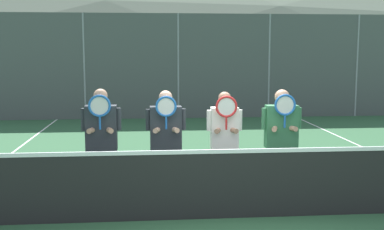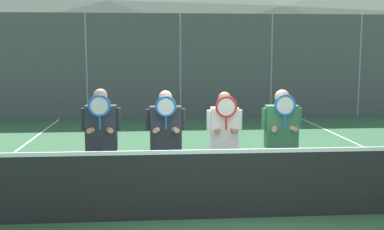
% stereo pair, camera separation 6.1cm
% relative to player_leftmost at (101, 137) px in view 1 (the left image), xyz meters
% --- Properties ---
extents(ground_plane, '(120.00, 120.00, 0.00)m').
position_rel_player_leftmost_xyz_m(ground_plane, '(1.72, -0.72, -1.06)').
color(ground_plane, '#2D5B38').
extents(hill_distant, '(125.78, 69.88, 24.46)m').
position_rel_player_leftmost_xyz_m(hill_distant, '(1.72, 50.04, -1.06)').
color(hill_distant, slate).
rests_on(hill_distant, ground_plane).
extents(clubhouse_building, '(15.38, 5.50, 3.40)m').
position_rel_player_leftmost_xyz_m(clubhouse_building, '(1.17, 17.94, 0.67)').
color(clubhouse_building, beige).
rests_on(clubhouse_building, ground_plane).
extents(fence_back, '(19.20, 0.06, 3.60)m').
position_rel_player_leftmost_xyz_m(fence_back, '(1.72, 9.46, 0.74)').
color(fence_back, gray).
rests_on(fence_back, ground_plane).
extents(tennis_net, '(11.19, 0.09, 1.08)m').
position_rel_player_leftmost_xyz_m(tennis_net, '(1.72, -0.72, -0.55)').
color(tennis_net, gray).
rests_on(tennis_net, ground_plane).
extents(player_leftmost, '(0.59, 0.34, 1.78)m').
position_rel_player_leftmost_xyz_m(player_leftmost, '(0.00, 0.00, 0.00)').
color(player_leftmost, '#56565B').
rests_on(player_leftmost, ground_plane).
extents(player_center_left, '(0.62, 0.34, 1.73)m').
position_rel_player_leftmost_xyz_m(player_center_left, '(0.96, 0.12, -0.02)').
color(player_center_left, white).
rests_on(player_center_left, ground_plane).
extents(player_center_right, '(0.55, 0.34, 1.71)m').
position_rel_player_leftmost_xyz_m(player_center_right, '(1.86, 0.07, -0.05)').
color(player_center_right, '#56565B').
rests_on(player_center_right, ground_plane).
extents(player_rightmost, '(0.63, 0.34, 1.74)m').
position_rel_player_leftmost_xyz_m(player_rightmost, '(2.75, 0.06, -0.00)').
color(player_rightmost, black).
rests_on(player_rightmost, ground_plane).
extents(car_far_left, '(4.53, 1.92, 1.74)m').
position_rel_player_leftmost_xyz_m(car_far_left, '(-3.35, 11.61, -0.16)').
color(car_far_left, slate).
rests_on(car_far_left, ground_plane).
extents(car_left_of_center, '(4.10, 2.08, 1.87)m').
position_rel_player_leftmost_xyz_m(car_left_of_center, '(1.63, 11.48, -0.11)').
color(car_left_of_center, black).
rests_on(car_left_of_center, ground_plane).
extents(car_center, '(4.46, 1.96, 1.81)m').
position_rel_player_leftmost_xyz_m(car_center, '(6.57, 11.57, -0.14)').
color(car_center, '#285638').
rests_on(car_center, ground_plane).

